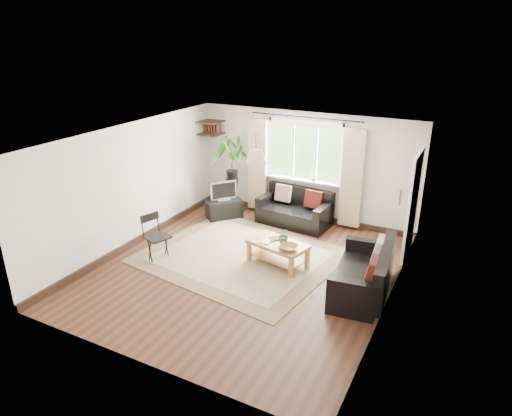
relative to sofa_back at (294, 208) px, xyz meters
The scene contains 24 objects.
floor 2.33m from the sofa_back, 89.08° to the right, with size 5.50×5.50×0.00m, color #301C10.
ceiling 3.07m from the sofa_back, 89.08° to the right, with size 5.50×5.50×0.00m, color white.
wall_back 0.95m from the sofa_back, 85.29° to the left, with size 5.00×0.02×2.40m, color beige.
wall_front 5.12m from the sofa_back, 89.58° to the right, with size 5.00×0.02×2.40m, color beige.
wall_left 3.47m from the sofa_back, 136.95° to the right, with size 0.02×5.50×2.40m, color beige.
wall_right 3.52m from the sofa_back, 42.20° to the right, with size 0.02×5.50×2.40m, color beige.
rug 1.95m from the sofa_back, 98.78° to the right, with size 3.40×2.91×0.02m, color beige.
window 1.25m from the sofa_back, 84.84° to the left, with size 2.50×0.16×2.16m, color white, non-canonical shape.
door 2.65m from the sofa_back, 13.47° to the right, with size 0.06×0.96×2.06m, color silver.
corner_shelf 2.69m from the sofa_back, behind, with size 0.50×0.50×0.34m, color black, non-canonical shape.
pendant_lamp 2.54m from the sofa_back, 88.89° to the right, with size 0.36×0.36×0.54m, color beige, non-canonical shape.
wall_sconce 3.46m from the sofa_back, 39.04° to the right, with size 0.12×0.12×0.28m, color beige, non-canonical shape.
sofa_back is the anchor object (origin of this frame).
sofa_right 2.93m from the sofa_back, 45.27° to the right, with size 0.83×1.65×0.78m, color black, non-canonical shape.
coffee_table 1.91m from the sofa_back, 76.19° to the right, with size 1.06×0.58×0.44m, color #975E31, non-canonical shape.
table_plant 1.92m from the sofa_back, 72.94° to the right, with size 0.28×0.24×0.31m, color #2E6227.
bowl 2.14m from the sofa_back, 70.00° to the right, with size 0.33×0.33×0.08m, color olive.
book_a 1.89m from the sofa_back, 84.90° to the right, with size 0.18×0.24×0.02m, color white.
book_b 1.71m from the sofa_back, 80.77° to the right, with size 0.17×0.23×0.02m, color brown.
tv_stand 1.62m from the sofa_back, 166.33° to the right, with size 0.78×0.44×0.42m, color black.
tv 1.63m from the sofa_back, 166.33° to the right, with size 0.60×0.20×0.46m, color #A5A5AA, non-canonical shape.
palm_stand 1.66m from the sofa_back, behind, with size 0.68×0.68×1.75m, color black, non-canonical shape.
folding_chair 3.12m from the sofa_back, 121.25° to the right, with size 0.44×0.44×0.85m, color black, non-canonical shape.
sill_plant 0.82m from the sofa_back, 48.93° to the left, with size 0.14×0.10×0.27m, color #2D6023.
Camera 1 is at (3.44, -6.30, 4.03)m, focal length 32.00 mm.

